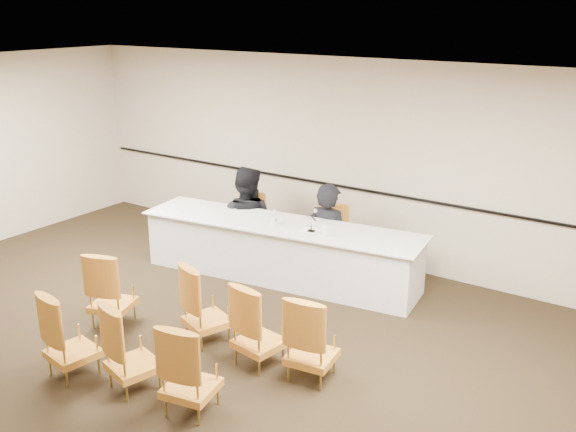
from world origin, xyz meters
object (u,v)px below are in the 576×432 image
object	(u,v)px
panel_table	(280,251)
aud_chair_extra	(312,337)
aud_chair_back_right	(190,367)
panelist_second_chair	(246,225)
panelist_second	(246,227)
water_bottle	(275,216)
aud_chair_back_left	(71,334)
aud_chair_front_left	(111,288)
panelist_main	(328,245)
coffee_cup	(324,231)
drinking_glass	(273,222)
panelist_main_chair	(328,239)
aud_chair_front_right	(259,324)
aud_chair_front_mid	(207,303)
aud_chair_back_mid	(132,346)
microphone	(311,222)

from	to	relation	value
panel_table	aud_chair_extra	size ratio (longest dim) A/B	4.28
aud_chair_back_right	panelist_second_chair	bearing A→B (deg)	109.09
panelist_second	aud_chair_back_right	distance (m)	4.09
water_bottle	aud_chair_back_left	bearing A→B (deg)	-94.89
panelist_second_chair	aud_chair_front_left	distance (m)	2.74
panel_table	aud_chair_front_left	size ratio (longest dim) A/B	4.28
panel_table	water_bottle	size ratio (longest dim) A/B	19.75
panelist_main	aud_chair_front_left	world-z (taller)	panelist_main
panelist_second_chair	coffee_cup	size ratio (longest dim) A/B	6.85
panelist_main	drinking_glass	world-z (taller)	panelist_main
water_bottle	aud_chair_back_right	world-z (taller)	water_bottle
panelist_main_chair	drinking_glass	bearing A→B (deg)	-126.15
drinking_glass	aud_chair_front_right	distance (m)	2.25
panelist_second_chair	aud_chair_front_mid	size ratio (longest dim) A/B	1.00
panelist_main	aud_chair_front_right	bearing A→B (deg)	108.35
panel_table	aud_chair_back_left	xyz separation A→B (m)	(-0.34, -3.28, 0.07)
aud_chair_back_right	aud_chair_back_mid	bearing A→B (deg)	171.26
panelist_main	water_bottle	world-z (taller)	panelist_main
panelist_main_chair	coffee_cup	size ratio (longest dim) A/B	6.85
aud_chair_back_left	aud_chair_back_mid	world-z (taller)	same
coffee_cup	aud_chair_back_right	distance (m)	3.04
aud_chair_front_mid	drinking_glass	bearing A→B (deg)	121.72
panelist_second_chair	aud_chair_back_left	distance (m)	3.80
panel_table	aud_chair_extra	bearing A→B (deg)	-55.58
aud_chair_front_left	aud_chair_back_right	xyz separation A→B (m)	(1.99, -0.79, 0.00)
panelist_main	microphone	world-z (taller)	panelist_main
aud_chair_back_mid	panel_table	bearing A→B (deg)	112.56
microphone	aud_chair_back_left	world-z (taller)	microphone
coffee_cup	aud_chair_front_mid	world-z (taller)	coffee_cup
panelist_main	aud_chair_extra	bearing A→B (deg)	120.49
panelist_second_chair	coffee_cup	distance (m)	1.86
panelist_main	aud_chair_extra	xyz separation A→B (m)	(1.36, -2.59, 0.11)
water_bottle	aud_chair_back_left	distance (m)	3.29
panelist_main_chair	microphone	xyz separation A→B (m)	(0.15, -0.70, 0.48)
panelist_second_chair	water_bottle	world-z (taller)	water_bottle
aud_chair_front_right	aud_chair_back_left	xyz separation A→B (m)	(-1.48, -1.26, 0.00)
microphone	aud_chair_front_right	distance (m)	2.12
water_bottle	aud_chair_front_left	size ratio (longest dim) A/B	0.22
panel_table	aud_chair_back_right	size ratio (longest dim) A/B	4.28
panelist_main_chair	aud_chair_extra	bearing A→B (deg)	-70.04
aud_chair_extra	aud_chair_back_mid	bearing A→B (deg)	-147.84
panelist_main_chair	aud_chair_back_right	size ratio (longest dim) A/B	1.00
aud_chair_back_left	aud_chair_back_mid	xyz separation A→B (m)	(0.71, 0.18, 0.00)
aud_chair_extra	drinking_glass	bearing A→B (deg)	126.76
aud_chair_front_right	aud_chair_back_left	bearing A→B (deg)	-130.95
water_bottle	panelist_main_chair	bearing A→B (deg)	56.07
microphone	aud_chair_back_mid	world-z (taller)	microphone
panelist_second	coffee_cup	size ratio (longest dim) A/B	13.74
panel_table	coffee_cup	size ratio (longest dim) A/B	29.32
panel_table	aud_chair_back_mid	distance (m)	3.12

